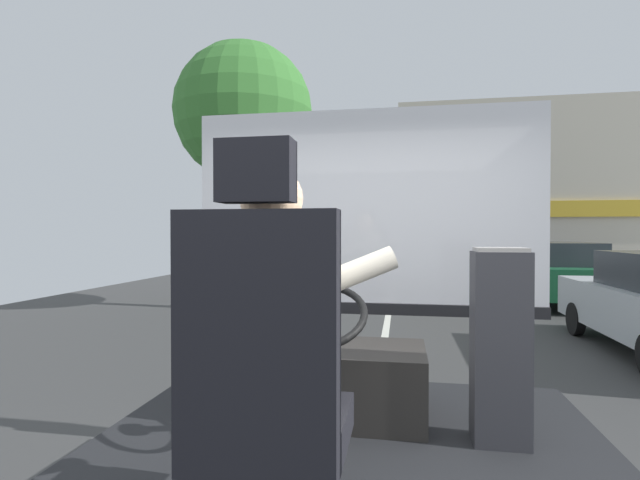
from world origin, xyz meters
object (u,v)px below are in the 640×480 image
at_px(bus_driver, 276,322).
at_px(parked_car_green, 555,272).
at_px(driver_seat, 267,391).
at_px(fare_box, 500,346).
at_px(parked_car_blue, 501,262).
at_px(parked_car_charcoal, 482,254).
at_px(steering_console, 328,378).

distance_m(bus_driver, parked_car_green, 11.29).
height_order(driver_seat, bus_driver, driver_seat).
bearing_deg(driver_seat, fare_box, 49.54).
relative_size(fare_box, parked_car_green, 0.25).
distance_m(driver_seat, parked_car_blue, 17.10).
bearing_deg(fare_box, parked_car_green, 71.78).
height_order(fare_box, parked_car_blue, fare_box).
height_order(bus_driver, parked_car_charcoal, bus_driver).
bearing_deg(fare_box, driver_seat, -130.46).
bearing_deg(parked_car_green, parked_car_charcoal, 88.66).
xyz_separation_m(driver_seat, parked_car_blue, (4.02, 16.61, -0.58)).
xyz_separation_m(driver_seat, fare_box, (0.90, 1.06, -0.08)).
bearing_deg(parked_car_blue, parked_car_charcoal, 86.99).
height_order(driver_seat, fare_box, driver_seat).
distance_m(steering_console, fare_box, 0.96).
bearing_deg(parked_car_green, bus_driver, -111.06).
height_order(steering_console, parked_car_blue, steering_console).
distance_m(driver_seat, parked_car_charcoal, 22.82).
bearing_deg(parked_car_green, driver_seat, -110.87).
xyz_separation_m(parked_car_green, parked_car_charcoal, (0.28, 11.77, -0.10)).
distance_m(bus_driver, fare_box, 1.34).
relative_size(bus_driver, parked_car_green, 0.21).
bearing_deg(steering_console, parked_car_green, 66.64).
height_order(bus_driver, steering_console, bus_driver).
height_order(steering_console, parked_car_charcoal, steering_console).
bearing_deg(steering_console, fare_box, -11.92).
bearing_deg(bus_driver, parked_car_green, 68.94).
height_order(steering_console, parked_car_green, parked_car_green).
relative_size(bus_driver, fare_box, 0.83).
height_order(bus_driver, parked_car_green, bus_driver).
xyz_separation_m(parked_car_blue, parked_car_charcoal, (0.30, 5.79, 0.04)).
height_order(parked_car_green, parked_car_blue, parked_car_green).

